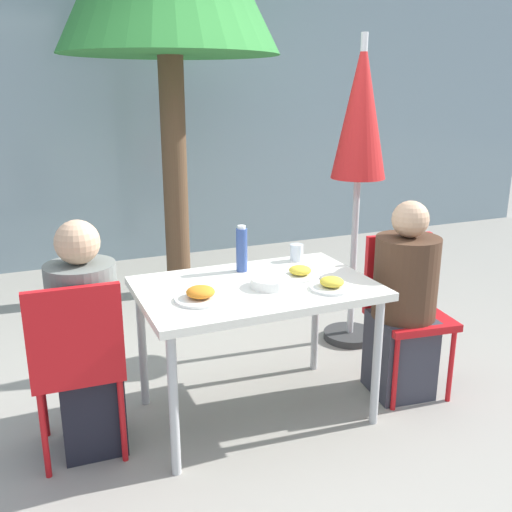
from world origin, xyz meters
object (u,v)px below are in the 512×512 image
salad_bowl (270,282)px  person_right (404,307)px  person_left (87,345)px  bottle (242,249)px  drinking_cup (297,253)px  closed_umbrella (360,125)px  chair_right (404,300)px  chair_left (77,356)px

salad_bowl → person_right: bearing=-3.7°
salad_bowl → person_left: bearing=174.0°
person_left → bottle: size_ratio=4.47×
drinking_cup → salad_bowl: drinking_cup is taller
person_right → salad_bowl: (-0.79, 0.05, 0.23)m
drinking_cup → closed_umbrella: bearing=28.7°
person_right → bottle: 0.95m
person_left → salad_bowl: 0.92m
drinking_cup → salad_bowl: bearing=-132.7°
person_right → bottle: person_right is taller
chair_right → drinking_cup: bearing=-24.5°
person_right → closed_umbrella: (0.13, 0.72, 0.94)m
bottle → salad_bowl: size_ratio=1.28×
person_right → chair_right: bearing=-122.1°
chair_right → closed_umbrella: 1.14m
chair_right → closed_umbrella: (0.07, 0.65, 0.94)m
bottle → drinking_cup: bottle is taller
bottle → chair_left: bearing=-163.1°
chair_left → salad_bowl: bearing=1.5°
chair_right → salad_bowl: 0.88m
chair_left → person_right: size_ratio=0.79×
person_right → person_left: bearing=2.5°
bottle → drinking_cup: (0.36, 0.06, -0.07)m
person_left → person_right: size_ratio=1.01×
drinking_cup → person_right: bearing=-40.7°
bottle → closed_umbrella: bearing=21.8°
chair_left → bottle: 1.00m
closed_umbrella → salad_bowl: size_ratio=10.12×
chair_right → bottle: bearing=-9.6°
person_left → salad_bowl: (0.89, -0.09, 0.22)m
chair_left → salad_bowl: (0.94, -0.02, 0.23)m
closed_umbrella → drinking_cup: (-0.59, -0.33, -0.68)m
person_left → drinking_cup: bearing=14.3°
chair_left → person_right: person_right is taller
chair_left → bottle: size_ratio=3.50×
person_left → closed_umbrella: (1.81, 0.58, 0.92)m
chair_left → chair_right: 1.79m
bottle → salad_bowl: (0.04, -0.29, -0.10)m
person_right → closed_umbrella: bearing=-92.8°
chair_right → person_right: 0.09m
person_left → closed_umbrella: closed_umbrella is taller
person_left → salad_bowl: bearing=-3.6°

